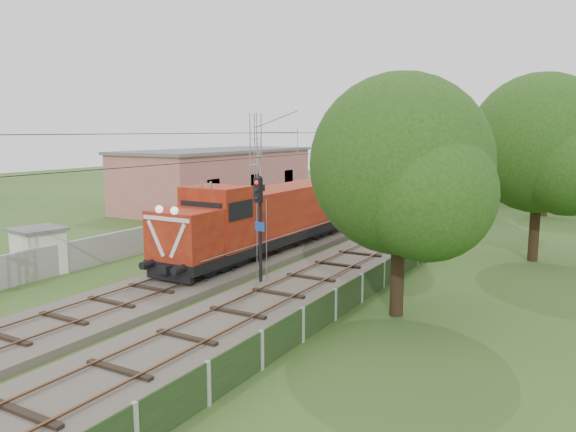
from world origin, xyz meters
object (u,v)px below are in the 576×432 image
Objects in this scene: locomotive at (266,217)px; signal_post at (259,212)px; coach_rake at (520,163)px; relay_hut at (39,251)px.

signal_post is (3.30, -5.75, 1.26)m from locomotive.
locomotive is 0.20× the size of coach_rake.
coach_rake is 16.81× the size of signal_post.
signal_post is at bearing -60.14° from locomotive.
relay_hut is at bearing -163.23° from signal_post.
coach_rake reaches higher than relay_hut.
signal_post is at bearing 16.77° from relay_hut.
coach_rake is (5.00, 59.49, 0.20)m from locomotive.
locomotive is 11.67m from relay_hut.
relay_hut is (-12.40, -68.46, -1.21)m from coach_rake.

